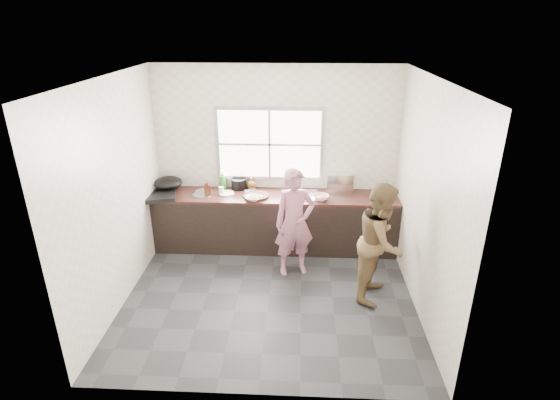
{
  "coord_description": "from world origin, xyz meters",
  "views": [
    {
      "loc": [
        0.36,
        -4.67,
        3.28
      ],
      "look_at": [
        0.1,
        0.65,
        1.05
      ],
      "focal_mm": 28.0,
      "sensor_mm": 36.0,
      "label": 1
    }
  ],
  "objects_px": {
    "bowl_mince": "(253,198)",
    "bottle_brown_tall": "(208,188)",
    "pot_lid_right": "(202,195)",
    "burner": "(161,196)",
    "bowl_held": "(320,196)",
    "woman": "(295,226)",
    "pot_lid_left": "(203,191)",
    "black_pot": "(239,184)",
    "glass_jar": "(221,190)",
    "bottle_brown_short": "(251,184)",
    "dish_rack": "(339,182)",
    "person_side": "(381,242)",
    "plate_food": "(227,193)",
    "cutting_board": "(256,196)",
    "bowl_crabs": "(321,198)",
    "bottle_green": "(223,180)",
    "wok": "(168,183)"
  },
  "relations": [
    {
      "from": "glass_jar",
      "to": "bottle_brown_short",
      "type": "bearing_deg",
      "value": 27.99
    },
    {
      "from": "person_side",
      "to": "bowl_crabs",
      "type": "distance_m",
      "value": 1.26
    },
    {
      "from": "bottle_green",
      "to": "wok",
      "type": "bearing_deg",
      "value": -168.97
    },
    {
      "from": "bowl_mince",
      "to": "bottle_brown_tall",
      "type": "distance_m",
      "value": 0.74
    },
    {
      "from": "glass_jar",
      "to": "burner",
      "type": "xyz_separation_m",
      "value": [
        -0.85,
        -0.21,
        -0.02
      ]
    },
    {
      "from": "bowl_mince",
      "to": "pot_lid_right",
      "type": "bearing_deg",
      "value": 168.78
    },
    {
      "from": "pot_lid_right",
      "to": "person_side",
      "type": "bearing_deg",
      "value": -25.08
    },
    {
      "from": "bottle_brown_short",
      "to": "bowl_mince",
      "type": "bearing_deg",
      "value": -80.13
    },
    {
      "from": "bowl_held",
      "to": "glass_jar",
      "type": "xyz_separation_m",
      "value": [
        -1.45,
        0.08,
        0.02
      ]
    },
    {
      "from": "plate_food",
      "to": "burner",
      "type": "bearing_deg",
      "value": -167.34
    },
    {
      "from": "burner",
      "to": "bottle_brown_tall",
      "type": "bearing_deg",
      "value": 17.14
    },
    {
      "from": "cutting_board",
      "to": "bowl_crabs",
      "type": "distance_m",
      "value": 0.94
    },
    {
      "from": "woman",
      "to": "black_pot",
      "type": "distance_m",
      "value": 1.3
    },
    {
      "from": "cutting_board",
      "to": "glass_jar",
      "type": "relative_size",
      "value": 3.4
    },
    {
      "from": "bottle_green",
      "to": "burner",
      "type": "distance_m",
      "value": 0.94
    },
    {
      "from": "plate_food",
      "to": "glass_jar",
      "type": "distance_m",
      "value": 0.09
    },
    {
      "from": "woman",
      "to": "glass_jar",
      "type": "relative_size",
      "value": 12.76
    },
    {
      "from": "burner",
      "to": "dish_rack",
      "type": "bearing_deg",
      "value": 9.22
    },
    {
      "from": "black_pot",
      "to": "plate_food",
      "type": "relative_size",
      "value": 0.96
    },
    {
      "from": "bottle_green",
      "to": "bottle_brown_short",
      "type": "height_order",
      "value": "bottle_green"
    },
    {
      "from": "plate_food",
      "to": "dish_rack",
      "type": "distance_m",
      "value": 1.7
    },
    {
      "from": "bowl_held",
      "to": "bottle_brown_tall",
      "type": "relative_size",
      "value": 0.99
    },
    {
      "from": "bottle_brown_short",
      "to": "burner",
      "type": "bearing_deg",
      "value": -161.25
    },
    {
      "from": "glass_jar",
      "to": "pot_lid_right",
      "type": "xyz_separation_m",
      "value": [
        -0.28,
        -0.06,
        -0.05
      ]
    },
    {
      "from": "pot_lid_left",
      "to": "black_pot",
      "type": "bearing_deg",
      "value": 16.28
    },
    {
      "from": "bottle_brown_tall",
      "to": "bottle_brown_short",
      "type": "relative_size",
      "value": 1.14
    },
    {
      "from": "bowl_mince",
      "to": "bottle_brown_short",
      "type": "bearing_deg",
      "value": 99.87
    },
    {
      "from": "bottle_green",
      "to": "bottle_brown_tall",
      "type": "distance_m",
      "value": 0.3
    },
    {
      "from": "bowl_held",
      "to": "woman",
      "type": "bearing_deg",
      "value": -119.38
    },
    {
      "from": "bottle_brown_short",
      "to": "dish_rack",
      "type": "distance_m",
      "value": 1.33
    },
    {
      "from": "black_pot",
      "to": "cutting_board",
      "type": "bearing_deg",
      "value": -47.14
    },
    {
      "from": "burner",
      "to": "wok",
      "type": "bearing_deg",
      "value": 82.27
    },
    {
      "from": "dish_rack",
      "to": "bowl_held",
      "type": "bearing_deg",
      "value": -136.69
    },
    {
      "from": "person_side",
      "to": "bowl_held",
      "type": "xyz_separation_m",
      "value": [
        -0.71,
        1.12,
        0.13
      ]
    },
    {
      "from": "cutting_board",
      "to": "pot_lid_right",
      "type": "xyz_separation_m",
      "value": [
        -0.81,
        0.04,
        -0.01
      ]
    },
    {
      "from": "cutting_board",
      "to": "plate_food",
      "type": "bearing_deg",
      "value": 167.92
    },
    {
      "from": "bottle_brown_tall",
      "to": "pot_lid_right",
      "type": "height_order",
      "value": "bottle_brown_tall"
    },
    {
      "from": "pot_lid_left",
      "to": "bowl_mince",
      "type": "bearing_deg",
      "value": -20.19
    },
    {
      "from": "bottle_brown_short",
      "to": "pot_lid_left",
      "type": "distance_m",
      "value": 0.73
    },
    {
      "from": "person_side",
      "to": "bottle_brown_tall",
      "type": "bearing_deg",
      "value": 83.54
    },
    {
      "from": "bowl_crabs",
      "to": "burner",
      "type": "height_order",
      "value": "burner"
    },
    {
      "from": "plate_food",
      "to": "bottle_brown_short",
      "type": "bearing_deg",
      "value": 32.72
    },
    {
      "from": "bowl_mince",
      "to": "bottle_brown_tall",
      "type": "relative_size",
      "value": 1.15
    },
    {
      "from": "glass_jar",
      "to": "burner",
      "type": "height_order",
      "value": "glass_jar"
    },
    {
      "from": "pot_lid_right",
      "to": "glass_jar",
      "type": "bearing_deg",
      "value": 11.99
    },
    {
      "from": "plate_food",
      "to": "bowl_held",
      "type": "bearing_deg",
      "value": -3.48
    },
    {
      "from": "black_pot",
      "to": "pot_lid_right",
      "type": "distance_m",
      "value": 0.59
    },
    {
      "from": "person_side",
      "to": "plate_food",
      "type": "height_order",
      "value": "person_side"
    },
    {
      "from": "pot_lid_right",
      "to": "bowl_crabs",
      "type": "bearing_deg",
      "value": -3.15
    },
    {
      "from": "black_pot",
      "to": "bottle_brown_tall",
      "type": "bearing_deg",
      "value": -151.63
    }
  ]
}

